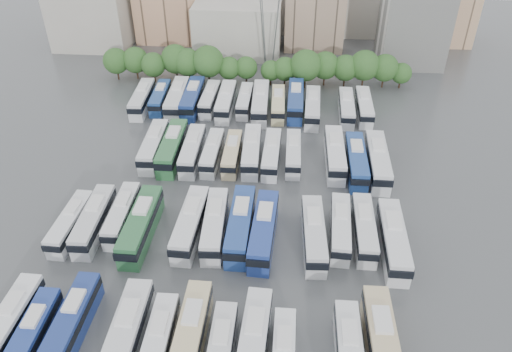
# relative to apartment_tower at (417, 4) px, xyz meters

# --- Properties ---
(ground) EXTENTS (220.00, 220.00, 0.00)m
(ground) POSITION_rel_apartment_tower_xyz_m (-34.00, -58.00, -13.00)
(ground) COLOR #424447
(ground) RESTS_ON ground
(tree_line) EXTENTS (65.09, 8.00, 8.40)m
(tree_line) POSITION_rel_apartment_tower_xyz_m (-34.52, -15.89, -8.58)
(tree_line) COLOR black
(tree_line) RESTS_ON ground
(city_buildings) EXTENTS (102.00, 35.00, 20.00)m
(city_buildings) POSITION_rel_apartment_tower_xyz_m (-41.46, 13.86, -5.13)
(city_buildings) COLOR #9E998E
(city_buildings) RESTS_ON ground
(apartment_tower) EXTENTS (14.00, 14.00, 26.00)m
(apartment_tower) POSITION_rel_apartment_tower_xyz_m (0.00, 0.00, 0.00)
(apartment_tower) COLOR silver
(apartment_tower) RESTS_ON ground
(bus_r0_s0) EXTENTS (2.94, 12.32, 3.85)m
(bus_r0_s0) POSITION_rel_apartment_tower_xyz_m (-55.41, -81.94, -11.11)
(bus_r0_s0) COLOR silver
(bus_r0_s0) RESTS_ON ground
(bus_r0_s1) EXTENTS (2.59, 11.38, 3.56)m
(bus_r0_s1) POSITION_rel_apartment_tower_xyz_m (-52.39, -83.11, -11.25)
(bus_r0_s1) COLOR navy
(bus_r0_s1) RESTS_ON ground
(bus_r0_s2) EXTENTS (2.77, 12.07, 3.78)m
(bus_r0_s2) POSITION_rel_apartment_tower_xyz_m (-48.81, -80.98, -11.14)
(bus_r0_s2) COLOR navy
(bus_r0_s2) RESTS_ON ground
(bus_r0_s4) EXTENTS (3.10, 13.45, 4.21)m
(bus_r0_s4) POSITION_rel_apartment_tower_xyz_m (-42.33, -82.54, -10.93)
(bus_r0_s4) COLOR silver
(bus_r0_s4) RESTS_ON ground
(bus_r0_s5) EXTENTS (2.71, 11.59, 3.62)m
(bus_r0_s5) POSITION_rel_apartment_tower_xyz_m (-38.87, -82.96, -11.22)
(bus_r0_s5) COLOR silver
(bus_r0_s5) RESTS_ON ground
(bus_r0_s6) EXTENTS (2.85, 12.67, 3.97)m
(bus_r0_s6) POSITION_rel_apartment_tower_xyz_m (-35.67, -81.64, -11.05)
(bus_r0_s6) COLOR #CBB98B
(bus_r0_s6) RESTS_ON ground
(bus_r0_s8) EXTENTS (3.31, 12.93, 4.02)m
(bus_r0_s8) POSITION_rel_apartment_tower_xyz_m (-28.99, -82.27, -11.02)
(bus_r0_s8) COLOR silver
(bus_r0_s8) RESTS_ON ground
(bus_r0_s12) EXTENTS (3.16, 13.21, 4.12)m
(bus_r0_s12) POSITION_rel_apartment_tower_xyz_m (-15.75, -81.14, -10.98)
(bus_r0_s12) COLOR tan
(bus_r0_s12) RESTS_ON ground
(bus_r1_s0) EXTENTS (2.85, 11.33, 3.53)m
(bus_r1_s0) POSITION_rel_apartment_tower_xyz_m (-55.30, -65.00, -11.27)
(bus_r1_s0) COLOR silver
(bus_r1_s0) RESTS_ON ground
(bus_r1_s1) EXTENTS (2.99, 12.45, 3.89)m
(bus_r1_s1) POSITION_rel_apartment_tower_xyz_m (-52.27, -64.39, -11.09)
(bus_r1_s1) COLOR silver
(bus_r1_s1) RESTS_ON ground
(bus_r1_s2) EXTENTS (2.74, 11.55, 3.61)m
(bus_r1_s2) POSITION_rel_apartment_tower_xyz_m (-48.89, -62.74, -11.23)
(bus_r1_s2) COLOR silver
(bus_r1_s2) RESTS_ON ground
(bus_r1_s3) EXTENTS (3.04, 13.51, 4.23)m
(bus_r1_s3) POSITION_rel_apartment_tower_xyz_m (-45.57, -65.00, -10.92)
(bus_r1_s3) COLOR #2A6339
(bus_r1_s3) RESTS_ON ground
(bus_r1_s5) EXTENTS (3.26, 12.98, 4.04)m
(bus_r1_s5) POSITION_rel_apartment_tower_xyz_m (-39.07, -64.04, -11.01)
(bus_r1_s5) COLOR silver
(bus_r1_s5) RESTS_ON ground
(bus_r1_s6) EXTENTS (3.33, 12.65, 3.93)m
(bus_r1_s6) POSITION_rel_apartment_tower_xyz_m (-35.79, -63.96, -11.07)
(bus_r1_s6) COLOR silver
(bus_r1_s6) RESTS_ON ground
(bus_r1_s7) EXTENTS (2.98, 13.46, 4.22)m
(bus_r1_s7) POSITION_rel_apartment_tower_xyz_m (-32.36, -63.86, -10.93)
(bus_r1_s7) COLOR navy
(bus_r1_s7) RESTS_ON ground
(bus_r1_s8) EXTENTS (3.42, 13.46, 4.19)m
(bus_r1_s8) POSITION_rel_apartment_tower_xyz_m (-29.18, -64.66, -10.94)
(bus_r1_s8) COLOR navy
(bus_r1_s8) RESTS_ON ground
(bus_r1_s10) EXTENTS (3.42, 12.83, 3.99)m
(bus_r1_s10) POSITION_rel_apartment_tower_xyz_m (-22.58, -64.76, -11.04)
(bus_r1_s10) COLOR silver
(bus_r1_s10) RESTS_ON ground
(bus_r1_s11) EXTENTS (3.07, 11.78, 3.66)m
(bus_r1_s11) POSITION_rel_apartment_tower_xyz_m (-19.03, -63.02, -11.20)
(bus_r1_s11) COLOR silver
(bus_r1_s11) RESTS_ON ground
(bus_r1_s12) EXTENTS (2.65, 11.91, 3.73)m
(bus_r1_s12) POSITION_rel_apartment_tower_xyz_m (-15.88, -62.97, -11.17)
(bus_r1_s12) COLOR silver
(bus_r1_s12) RESTS_ON ground
(bus_r1_s13) EXTENTS (2.98, 13.24, 4.15)m
(bus_r1_s13) POSITION_rel_apartment_tower_xyz_m (-12.41, -65.08, -10.96)
(bus_r1_s13) COLOR silver
(bus_r1_s13) RESTS_ON ground
(bus_r2_s2) EXTENTS (3.15, 12.84, 4.01)m
(bus_r2_s2) POSITION_rel_apartment_tower_xyz_m (-48.87, -45.20, -11.03)
(bus_r2_s2) COLOR silver
(bus_r2_s2) RESTS_ON ground
(bus_r2_s3) EXTENTS (3.11, 13.53, 4.23)m
(bus_r2_s3) POSITION_rel_apartment_tower_xyz_m (-45.67, -45.53, -10.92)
(bus_r2_s3) COLOR #2D693A
(bus_r2_s3) RESTS_ON ground
(bus_r2_s4) EXTENTS (2.84, 12.36, 3.87)m
(bus_r2_s4) POSITION_rel_apartment_tower_xyz_m (-42.26, -45.91, -11.10)
(bus_r2_s4) COLOR silver
(bus_r2_s4) RESTS_ON ground
(bus_r2_s5) EXTENTS (2.60, 11.25, 3.52)m
(bus_r2_s5) POSITION_rel_apartment_tower_xyz_m (-38.95, -45.99, -11.27)
(bus_r2_s5) COLOR silver
(bus_r2_s5) RESTS_ON ground
(bus_r2_s6) EXTENTS (2.49, 11.04, 3.46)m
(bus_r2_s6) POSITION_rel_apartment_tower_xyz_m (-35.69, -45.98, -11.30)
(bus_r2_s6) COLOR beige
(bus_r2_s6) RESTS_ON ground
(bus_r2_s7) EXTENTS (3.17, 12.63, 3.94)m
(bus_r2_s7) POSITION_rel_apartment_tower_xyz_m (-32.55, -45.29, -11.07)
(bus_r2_s7) COLOR silver
(bus_r2_s7) RESTS_ON ground
(bus_r2_s8) EXTENTS (2.74, 11.88, 3.72)m
(bus_r2_s8) POSITION_rel_apartment_tower_xyz_m (-29.24, -45.77, -11.18)
(bus_r2_s8) COLOR silver
(bus_r2_s8) RESTS_ON ground
(bus_r2_s9) EXTENTS (2.58, 11.17, 3.49)m
(bus_r2_s9) POSITION_rel_apartment_tower_xyz_m (-25.72, -45.08, -11.28)
(bus_r2_s9) COLOR silver
(bus_r2_s9) RESTS_ON ground
(bus_r2_s11) EXTENTS (3.07, 13.19, 4.13)m
(bus_r2_s11) POSITION_rel_apartment_tower_xyz_m (-18.99, -45.26, -10.97)
(bus_r2_s11) COLOR silver
(bus_r2_s11) RESTS_ON ground
(bus_r2_s12) EXTENTS (2.92, 13.04, 4.09)m
(bus_r2_s12) POSITION_rel_apartment_tower_xyz_m (-15.67, -46.99, -10.99)
(bus_r2_s12) COLOR navy
(bus_r2_s12) RESTS_ON ground
(bus_r2_s13) EXTENTS (3.11, 13.70, 4.29)m
(bus_r2_s13) POSITION_rel_apartment_tower_xyz_m (-12.34, -46.86, -10.89)
(bus_r2_s13) COLOR silver
(bus_r2_s13) RESTS_ON ground
(bus_r3_s0) EXTENTS (3.27, 12.60, 3.92)m
(bus_r3_s0) POSITION_rel_apartment_tower_xyz_m (-55.48, -28.35, -11.08)
(bus_r3_s0) COLOR silver
(bus_r3_s0) RESTS_ON ground
(bus_r3_s1) EXTENTS (2.95, 11.36, 3.54)m
(bus_r3_s1) POSITION_rel_apartment_tower_xyz_m (-52.23, -27.18, -11.26)
(bus_r3_s1) COLOR navy
(bus_r3_s1) RESTS_ON ground
(bus_r3_s2) EXTENTS (3.41, 13.61, 4.24)m
(bus_r3_s2) POSITION_rel_apartment_tower_xyz_m (-48.62, -27.99, -10.92)
(bus_r3_s2) COLOR silver
(bus_r3_s2) RESTS_ON ground
(bus_r3_s3) EXTENTS (3.06, 13.49, 4.22)m
(bus_r3_s3) POSITION_rel_apartment_tower_xyz_m (-45.69, -27.71, -10.93)
(bus_r3_s3) COLOR navy
(bus_r3_s3) RESTS_ON ground
(bus_r3_s4) EXTENTS (2.79, 11.57, 3.61)m
(bus_r3_s4) POSITION_rel_apartment_tower_xyz_m (-42.42, -27.03, -11.23)
(bus_r3_s4) COLOR silver
(bus_r3_s4) RESTS_ON ground
(bus_r3_s5) EXTENTS (2.84, 12.81, 4.02)m
(bus_r3_s5) POSITION_rel_apartment_tower_xyz_m (-39.09, -28.18, -11.03)
(bus_r3_s5) COLOR white
(bus_r3_s5) RESTS_ON ground
(bus_r3_s6) EXTENTS (2.48, 11.06, 3.46)m
(bus_r3_s6) POSITION_rel_apartment_tower_xyz_m (-35.53, -27.02, -11.30)
(bus_r3_s6) COLOR silver
(bus_r3_s6) RESTS_ON ground
(bus_r3_s7) EXTENTS (3.41, 13.67, 4.26)m
(bus_r3_s7) POSITION_rel_apartment_tower_xyz_m (-32.40, -28.35, -10.91)
(bus_r3_s7) COLOR silver
(bus_r3_s7) RESTS_ON ground
(bus_r3_s8) EXTENTS (2.92, 11.59, 3.61)m
(bus_r3_s8) POSITION_rel_apartment_tower_xyz_m (-29.01, -28.04, -11.23)
(bus_r3_s8) COLOR beige
(bus_r3_s8) RESTS_ON ground
(bus_r3_s9) EXTENTS (2.96, 13.46, 4.22)m
(bus_r3_s9) POSITION_rel_apartment_tower_xyz_m (-25.71, -26.89, -10.93)
(bus_r3_s9) COLOR navy
(bus_r3_s9) RESTS_ON ground
(bus_r3_s10) EXTENTS (3.08, 12.73, 3.97)m
(bus_r3_s10) POSITION_rel_apartment_tower_xyz_m (-22.47, -29.24, -11.05)
(bus_r3_s10) COLOR silver
(bus_r3_s10) RESTS_ON ground
(bus_r3_s12) EXTENTS (2.80, 12.02, 3.76)m
(bus_r3_s12) POSITION_rel_apartment_tower_xyz_m (-16.05, -28.63, -11.15)
(bus_r3_s12) COLOR silver
(bus_r3_s12) RESTS_ON ground
(bus_r3_s13) EXTENTS (2.66, 11.96, 3.75)m
(bus_r3_s13) POSITION_rel_apartment_tower_xyz_m (-12.67, -27.87, -11.16)
(bus_r3_s13) COLOR silver
(bus_r3_s13) RESTS_ON ground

